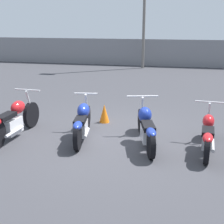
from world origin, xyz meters
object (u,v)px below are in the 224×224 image
at_px(motorcycle_slot_3, 146,127).
at_px(traffic_cone_near, 104,113).
at_px(motorcycle_slot_1, 13,120).
at_px(motorcycle_slot_4, 208,134).
at_px(motorcycle_slot_2, 82,121).

xyz_separation_m(motorcycle_slot_3, traffic_cone_near, (-1.28, 1.34, -0.16)).
xyz_separation_m(motorcycle_slot_1, motorcycle_slot_3, (3.07, 0.26, -0.02)).
bearing_deg(motorcycle_slot_4, traffic_cone_near, 155.66).
relative_size(motorcycle_slot_1, motorcycle_slot_2, 1.10).
bearing_deg(traffic_cone_near, motorcycle_slot_3, -46.32).
xyz_separation_m(motorcycle_slot_1, motorcycle_slot_4, (4.37, 0.19, -0.06)).
distance_m(motorcycle_slot_1, traffic_cone_near, 2.41).
bearing_deg(motorcycle_slot_2, motorcycle_slot_4, -11.12).
xyz_separation_m(motorcycle_slot_1, motorcycle_slot_2, (1.58, 0.31, -0.01)).
bearing_deg(motorcycle_slot_3, motorcycle_slot_1, 170.26).
height_order(motorcycle_slot_2, traffic_cone_near, motorcycle_slot_2).
bearing_deg(motorcycle_slot_3, motorcycle_slot_2, 163.45).
distance_m(motorcycle_slot_3, traffic_cone_near, 1.86).
bearing_deg(motorcycle_slot_2, motorcycle_slot_3, -10.48).
relative_size(motorcycle_slot_2, motorcycle_slot_3, 0.95).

